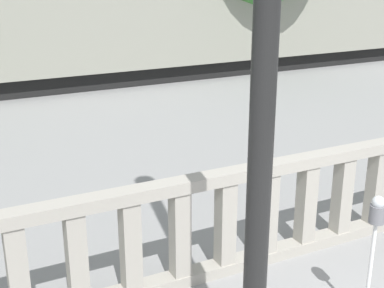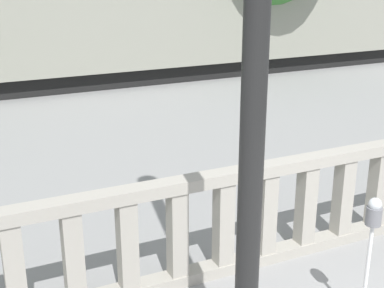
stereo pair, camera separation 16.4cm
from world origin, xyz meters
TOP-DOWN VIEW (x-y plane):
  - balustrade at (-0.00, 2.50)m, footprint 16.03×0.24m
  - parking_meter at (-0.06, 1.00)m, footprint 0.15×0.15m
  - train_near at (2.43, 13.76)m, footprint 28.56×2.70m

SIDE VIEW (x-z plane):
  - balustrade at x=0.00m, z-range 0.00..1.33m
  - parking_meter at x=-0.06m, z-range 0.42..1.87m
  - train_near at x=2.43m, z-range -0.21..4.37m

